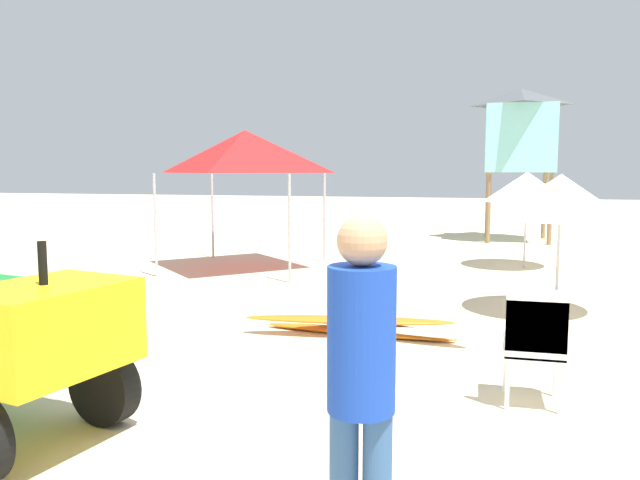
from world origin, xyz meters
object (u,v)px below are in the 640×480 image
object	(u,v)px
beach_umbrella_left	(527,187)
lifeguard_tower	(520,130)
lifeguard_near_left	(361,376)
beach_umbrella_mid	(561,197)
surfboard_pile	(360,325)
popup_canopy	(245,152)
stacked_plastic_chairs	(535,337)

from	to	relation	value
beach_umbrella_left	lifeguard_tower	bearing A→B (deg)	88.58
lifeguard_near_left	beach_umbrella_mid	bearing A→B (deg)	75.65
surfboard_pile	beach_umbrella_left	size ratio (longest dim) A/B	1.41
popup_canopy	beach_umbrella_mid	distance (m)	6.19
beach_umbrella_left	lifeguard_near_left	bearing A→B (deg)	-97.97
popup_canopy	lifeguard_tower	bearing A→B (deg)	49.39
stacked_plastic_chairs	beach_umbrella_left	world-z (taller)	beach_umbrella_left
popup_canopy	lifeguard_near_left	bearing A→B (deg)	-66.16
stacked_plastic_chairs	beach_umbrella_mid	xyz separation A→B (m)	(0.60, 3.67, 1.01)
beach_umbrella_mid	lifeguard_tower	bearing A→B (deg)	90.10
lifeguard_near_left	lifeguard_tower	xyz separation A→B (m)	(1.58, 15.34, 2.00)
surfboard_pile	popup_canopy	bearing A→B (deg)	124.89
lifeguard_near_left	popup_canopy	size ratio (longest dim) A/B	0.65
surfboard_pile	beach_umbrella_mid	distance (m)	3.36
popup_canopy	beach_umbrella_left	distance (m)	5.64
surfboard_pile	lifeguard_tower	xyz separation A→B (m)	(2.40, 10.91, 2.90)
popup_canopy	beach_umbrella_left	size ratio (longest dim) A/B	1.42
popup_canopy	lifeguard_tower	distance (m)	8.51
stacked_plastic_chairs	surfboard_pile	distance (m)	2.65
stacked_plastic_chairs	popup_canopy	world-z (taller)	popup_canopy
stacked_plastic_chairs	beach_umbrella_mid	bearing A→B (deg)	80.72
stacked_plastic_chairs	popup_canopy	distance (m)	8.22
popup_canopy	beach_umbrella_mid	bearing A→B (deg)	-25.82
beach_umbrella_mid	popup_canopy	bearing A→B (deg)	154.18
surfboard_pile	beach_umbrella_mid	xyz separation A→B (m)	(2.41, 1.80, 1.49)
surfboard_pile	lifeguard_near_left	distance (m)	4.60
surfboard_pile	beach_umbrella_mid	world-z (taller)	beach_umbrella_mid
lifeguard_near_left	surfboard_pile	bearing A→B (deg)	100.46
lifeguard_tower	beach_umbrella_left	distance (m)	5.14
lifeguard_near_left	beach_umbrella_mid	xyz separation A→B (m)	(1.59, 6.23, 0.58)
beach_umbrella_mid	stacked_plastic_chairs	bearing A→B (deg)	-99.28
beach_umbrella_left	beach_umbrella_mid	world-z (taller)	beach_umbrella_left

